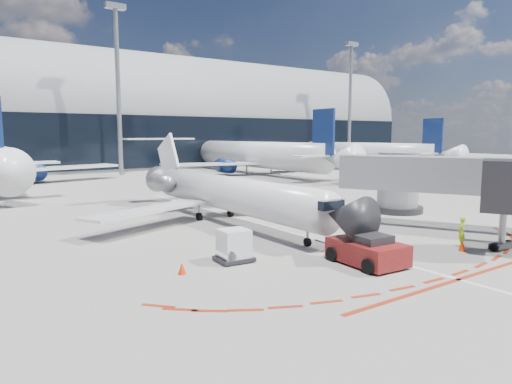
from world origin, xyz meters
TOP-DOWN VIEW (x-y plane):
  - ground at (0.00, 0.00)m, footprint 260.00×260.00m
  - apron_centerline at (0.00, 2.00)m, footprint 0.25×40.00m
  - apron_stop_bar at (0.00, -11.50)m, footprint 14.00×0.25m
  - terminal_building at (0.00, 64.97)m, footprint 150.00×24.15m
  - jet_bridge at (9.79, -3.01)m, footprint 10.03×15.20m
  - light_mast_centre at (5.00, 48.00)m, footprint 0.70×0.70m
  - light_mast_east at (55.00, 48.00)m, footprint 0.70×0.70m
  - regional_jet at (-1.48, 5.85)m, footprint 20.53×25.31m
  - pushback_tug at (-1.41, -7.63)m, footprint 2.64×5.78m
  - ramp_worker at (5.45, -8.27)m, footprint 0.73×0.64m
  - uld_container at (-6.45, -3.62)m, footprint 1.80×1.57m
  - safety_cone_left at (-9.44, -4.04)m, footprint 0.38×0.38m
  - safety_cone_right at (4.69, -8.83)m, footprint 0.40×0.40m
  - bg_airliner_2 at (23.54, 38.09)m, footprint 36.91×39.08m
  - bg_airliner_3 at (48.37, 37.67)m, footprint 34.20×36.22m

SIDE VIEW (x-z plane):
  - ground at x=0.00m, z-range 0.00..0.00m
  - apron_centerline at x=0.00m, z-range 0.00..0.01m
  - apron_stop_bar at x=0.00m, z-range 0.00..0.01m
  - safety_cone_left at x=-9.44m, z-range 0.00..0.53m
  - safety_cone_right at x=4.69m, z-range 0.00..0.56m
  - pushback_tug at x=-1.41m, z-range -0.09..1.40m
  - uld_container at x=-6.45m, z-range -0.01..1.59m
  - ramp_worker at x=5.45m, z-range 0.00..1.69m
  - regional_jet at x=-1.48m, z-range -1.05..5.29m
  - jet_bridge at x=9.79m, z-range 0.56..5.46m
  - bg_airliner_3 at x=48.37m, z-range 0.00..11.07m
  - bg_airliner_2 at x=23.54m, z-range 0.00..11.94m
  - terminal_building at x=0.00m, z-range -3.48..20.52m
  - light_mast_centre at x=5.00m, z-range 0.00..25.00m
  - light_mast_east at x=55.00m, z-range 0.00..25.00m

